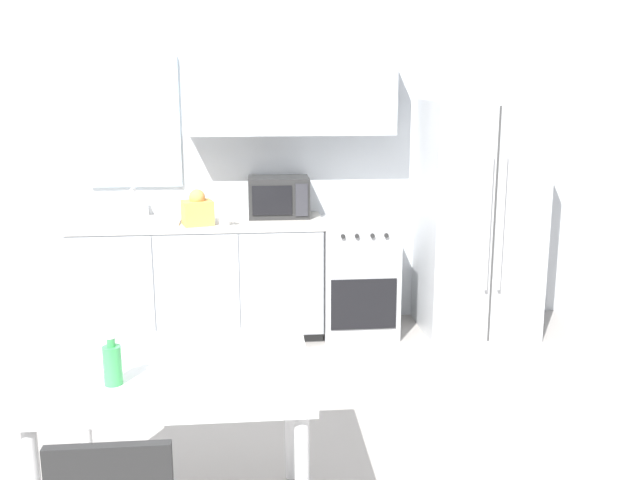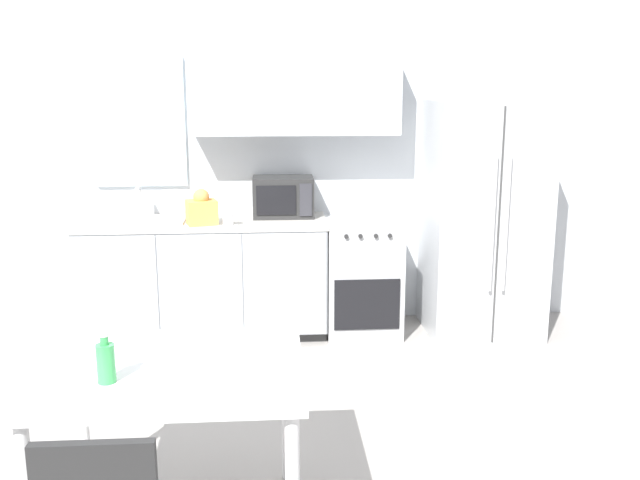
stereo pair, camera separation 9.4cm
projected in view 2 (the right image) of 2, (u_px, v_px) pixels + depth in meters
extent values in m
plane|color=gray|center=(275.00, 455.00, 3.81)|extent=(12.00, 12.00, 0.00)
cube|color=silver|center=(269.00, 157.00, 5.70)|extent=(12.00, 0.06, 2.70)
cube|color=silver|center=(139.00, 122.00, 5.53)|extent=(0.71, 0.04, 0.99)
cube|color=#B2B7BC|center=(295.00, 93.00, 5.42)|extent=(1.59, 0.32, 0.62)
cube|color=#333333|center=(207.00, 327.00, 5.65)|extent=(1.86, 0.56, 0.08)
cube|color=#B2B7BC|center=(205.00, 275.00, 5.52)|extent=(1.86, 0.62, 0.80)
cube|color=#B2B7BC|center=(116.00, 288.00, 5.17)|extent=(0.60, 0.01, 0.78)
cube|color=#B2B7BC|center=(202.00, 286.00, 5.22)|extent=(0.60, 0.01, 0.78)
cube|color=#B2B7BC|center=(286.00, 285.00, 5.26)|extent=(0.60, 0.01, 0.78)
cube|color=beige|center=(203.00, 222.00, 5.43)|extent=(1.88, 0.65, 0.03)
cube|color=#B7BABC|center=(362.00, 276.00, 5.62)|extent=(0.57, 0.62, 0.89)
cube|color=black|center=(367.00, 305.00, 5.34)|extent=(0.49, 0.01, 0.39)
cylinder|color=#262626|center=(346.00, 236.00, 5.20)|extent=(0.03, 0.02, 0.03)
cylinder|color=#262626|center=(360.00, 236.00, 5.21)|extent=(0.03, 0.02, 0.03)
cylinder|color=#262626|center=(376.00, 236.00, 5.22)|extent=(0.03, 0.02, 0.03)
cylinder|color=#262626|center=(390.00, 236.00, 5.23)|extent=(0.03, 0.02, 0.03)
cube|color=silver|center=(483.00, 219.00, 5.53)|extent=(0.86, 0.74, 1.81)
cube|color=#3F3F3F|center=(498.00, 228.00, 5.16)|extent=(0.01, 0.01, 1.75)
cylinder|color=silver|center=(493.00, 224.00, 5.12)|extent=(0.02, 0.02, 1.00)
cylinder|color=silver|center=(507.00, 224.00, 5.13)|extent=(0.02, 0.02, 1.00)
cube|color=#B7BABC|center=(138.00, 220.00, 5.39)|extent=(0.72, 0.38, 0.02)
cylinder|color=silver|center=(140.00, 200.00, 5.51)|extent=(0.02, 0.02, 0.24)
cylinder|color=silver|center=(138.00, 188.00, 5.42)|extent=(0.02, 0.14, 0.02)
cube|color=#282828|center=(283.00, 197.00, 5.56)|extent=(0.47, 0.31, 0.31)
cube|color=black|center=(276.00, 200.00, 5.40)|extent=(0.30, 0.01, 0.22)
cube|color=#2D2D33|center=(306.00, 200.00, 5.41)|extent=(0.09, 0.01, 0.25)
cylinder|color=white|center=(228.00, 218.00, 5.25)|extent=(0.08, 0.08, 0.10)
torus|color=white|center=(237.00, 217.00, 5.26)|extent=(0.02, 0.08, 0.08)
cube|color=#DB994C|center=(202.00, 212.00, 5.27)|extent=(0.26, 0.23, 0.18)
sphere|color=#DB994C|center=(201.00, 197.00, 5.25)|extent=(0.15, 0.15, 0.12)
cube|color=white|center=(171.00, 370.00, 3.02)|extent=(1.11, 0.91, 0.03)
cylinder|color=white|center=(82.00, 415.00, 3.45)|extent=(0.06, 0.06, 0.75)
cylinder|color=white|center=(287.00, 408.00, 3.52)|extent=(0.06, 0.06, 0.75)
cylinder|color=#3FB259|center=(106.00, 363.00, 2.84)|extent=(0.07, 0.07, 0.16)
cylinder|color=#3FB259|center=(104.00, 340.00, 2.82)|extent=(0.03, 0.03, 0.04)
cylinder|color=white|center=(104.00, 334.00, 2.81)|extent=(0.04, 0.04, 0.02)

